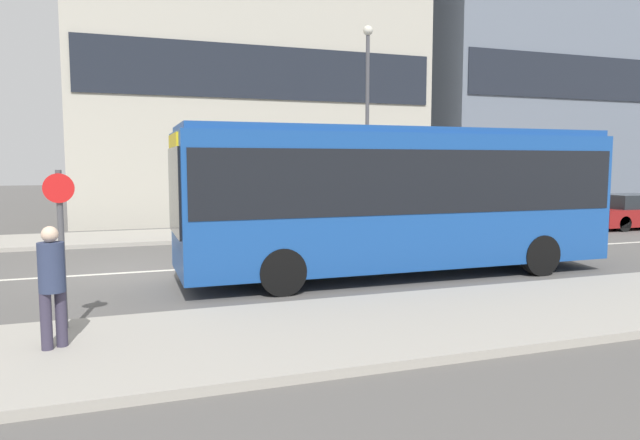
{
  "coord_description": "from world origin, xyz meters",
  "views": [
    {
      "loc": [
        -0.08,
        -14.29,
        2.64
      ],
      "look_at": [
        4.18,
        -2.02,
        1.33
      ],
      "focal_mm": 32.0,
      "sensor_mm": 36.0,
      "label": 1
    }
  ],
  "objects_px": {
    "parked_car_1": "(632,212)",
    "street_lamp": "(367,108)",
    "city_bus": "(397,192)",
    "parked_car_0": "(525,215)",
    "bus_stop_sign": "(61,236)",
    "pedestrian_near_stop": "(52,280)"
  },
  "relations": [
    {
      "from": "parked_car_1",
      "to": "street_lamp",
      "type": "bearing_deg",
      "value": 169.13
    },
    {
      "from": "city_bus",
      "to": "parked_car_1",
      "type": "distance_m",
      "value": 14.54
    },
    {
      "from": "parked_car_0",
      "to": "street_lamp",
      "type": "height_order",
      "value": "street_lamp"
    },
    {
      "from": "parked_car_1",
      "to": "street_lamp",
      "type": "relative_size",
      "value": 0.57
    },
    {
      "from": "city_bus",
      "to": "bus_stop_sign",
      "type": "distance_m",
      "value": 7.47
    },
    {
      "from": "parked_car_1",
      "to": "bus_stop_sign",
      "type": "bearing_deg",
      "value": -157.99
    },
    {
      "from": "street_lamp",
      "to": "bus_stop_sign",
      "type": "bearing_deg",
      "value": -132.82
    },
    {
      "from": "parked_car_0",
      "to": "pedestrian_near_stop",
      "type": "distance_m",
      "value": 18.09
    },
    {
      "from": "city_bus",
      "to": "bus_stop_sign",
      "type": "bearing_deg",
      "value": -160.11
    },
    {
      "from": "city_bus",
      "to": "parked_car_1",
      "type": "relative_size",
      "value": 2.39
    },
    {
      "from": "city_bus",
      "to": "parked_car_1",
      "type": "xyz_separation_m",
      "value": [
        13.38,
        5.53,
        -1.31
      ]
    },
    {
      "from": "parked_car_1",
      "to": "pedestrian_near_stop",
      "type": "distance_m",
      "value": 22.37
    },
    {
      "from": "parked_car_0",
      "to": "bus_stop_sign",
      "type": "height_order",
      "value": "bus_stop_sign"
    },
    {
      "from": "pedestrian_near_stop",
      "to": "street_lamp",
      "type": "relative_size",
      "value": 0.22
    },
    {
      "from": "pedestrian_near_stop",
      "to": "bus_stop_sign",
      "type": "distance_m",
      "value": 1.08
    },
    {
      "from": "pedestrian_near_stop",
      "to": "bus_stop_sign",
      "type": "relative_size",
      "value": 0.69
    },
    {
      "from": "parked_car_0",
      "to": "street_lamp",
      "type": "bearing_deg",
      "value": 163.1
    },
    {
      "from": "parked_car_0",
      "to": "street_lamp",
      "type": "relative_size",
      "value": 0.54
    },
    {
      "from": "parked_car_0",
      "to": "bus_stop_sign",
      "type": "bearing_deg",
      "value": -150.9
    },
    {
      "from": "parked_car_1",
      "to": "street_lamp",
      "type": "xyz_separation_m",
      "value": [
        -10.8,
        2.07,
        4.0
      ]
    },
    {
      "from": "pedestrian_near_stop",
      "to": "bus_stop_sign",
      "type": "height_order",
      "value": "bus_stop_sign"
    },
    {
      "from": "parked_car_1",
      "to": "bus_stop_sign",
      "type": "distance_m",
      "value": 21.96
    }
  ]
}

